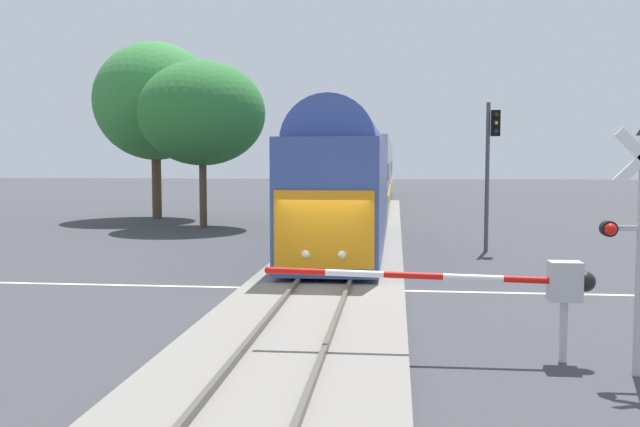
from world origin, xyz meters
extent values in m
plane|color=#3D3D42|center=(0.00, 0.00, 0.00)|extent=(220.00, 220.00, 0.00)
cube|color=beige|center=(0.00, 0.00, 0.00)|extent=(44.00, 0.20, 0.01)
cube|color=gray|center=(0.00, 0.00, 0.09)|extent=(4.40, 80.00, 0.18)
cube|color=#56514C|center=(-0.72, 0.00, 0.25)|extent=(0.10, 80.00, 0.14)
cube|color=#56514C|center=(0.72, 0.00, 0.25)|extent=(0.10, 80.00, 0.14)
cube|color=#384C93|center=(0.00, 8.11, 2.27)|extent=(3.00, 16.57, 3.90)
cube|color=orange|center=(0.00, -0.20, 1.69)|extent=(2.76, 0.08, 2.15)
cylinder|color=#384C93|center=(0.00, 8.11, 4.10)|extent=(2.76, 14.92, 2.76)
sphere|color=#F4F2CC|center=(-0.50, -0.21, 1.00)|extent=(0.24, 0.24, 0.24)
sphere|color=#F4F2CC|center=(0.50, -0.21, 1.00)|extent=(0.24, 0.24, 0.24)
cube|color=#B7BCC6|center=(0.00, 27.43, 2.62)|extent=(3.00, 20.27, 4.60)
cube|color=black|center=(1.51, 27.43, 2.92)|extent=(0.04, 18.24, 0.90)
cube|color=gold|center=(1.52, 27.43, 1.47)|extent=(0.04, 18.65, 0.36)
cube|color=#B7BCC6|center=(0.00, 48.60, 2.62)|extent=(3.00, 20.27, 4.60)
cube|color=black|center=(1.51, 48.60, 2.92)|extent=(0.04, 18.24, 0.90)
cube|color=gold|center=(1.52, 48.60, 1.47)|extent=(0.04, 18.65, 0.36)
cylinder|color=#B7B7BC|center=(4.93, -6.49, 0.55)|extent=(0.14, 0.14, 1.10)
cube|color=#B7B7BC|center=(4.93, -6.49, 1.45)|extent=(0.56, 0.40, 0.70)
sphere|color=black|center=(5.28, -6.49, 1.45)|extent=(0.36, 0.36, 0.36)
cylinder|color=red|center=(4.40, -6.49, 1.46)|extent=(1.07, 0.12, 0.14)
cylinder|color=white|center=(3.34, -6.49, 1.48)|extent=(1.07, 0.12, 0.14)
cylinder|color=red|center=(2.27, -6.49, 1.50)|extent=(1.07, 0.12, 0.14)
cylinder|color=white|center=(1.21, -6.49, 1.52)|extent=(1.07, 0.12, 0.14)
cylinder|color=red|center=(0.15, -6.49, 1.54)|extent=(1.07, 0.12, 0.14)
sphere|color=red|center=(-0.39, -6.49, 1.55)|extent=(0.14, 0.14, 0.14)
cylinder|color=#B2B2B7|center=(5.97, -7.19, 1.99)|extent=(0.14, 0.14, 3.98)
cylinder|color=black|center=(5.42, -7.29, 2.47)|extent=(0.26, 0.18, 0.26)
sphere|color=red|center=(5.42, -7.39, 2.47)|extent=(0.20, 0.20, 0.20)
cylinder|color=#4C4C51|center=(5.46, 8.67, 2.90)|extent=(0.16, 0.16, 5.79)
cube|color=black|center=(5.74, 8.67, 4.99)|extent=(0.34, 0.26, 1.00)
sphere|color=#262626|center=(5.74, 8.52, 5.31)|extent=(0.20, 0.20, 0.20)
cylinder|color=black|center=(5.74, 8.49, 5.31)|extent=(0.24, 0.10, 0.24)
sphere|color=yellow|center=(5.74, 8.52, 4.99)|extent=(0.20, 0.20, 0.20)
cylinder|color=black|center=(5.74, 8.49, 4.99)|extent=(0.24, 0.10, 0.24)
sphere|color=#262626|center=(5.74, 8.52, 4.67)|extent=(0.20, 0.20, 0.20)
cylinder|color=black|center=(5.74, 8.49, 4.67)|extent=(0.24, 0.10, 0.24)
cylinder|color=brown|center=(-12.56, 22.22, 2.22)|extent=(0.57, 0.57, 4.45)
ellipsoid|color=#38843D|center=(-12.56, 22.22, 7.09)|extent=(7.34, 7.34, 7.06)
cylinder|color=brown|center=(-8.20, 16.99, 1.98)|extent=(0.39, 0.39, 3.96)
ellipsoid|color=#2D7533|center=(-8.20, 16.99, 6.02)|extent=(6.63, 6.63, 5.48)
camera|label=1|loc=(1.96, -19.15, 3.60)|focal=39.43mm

